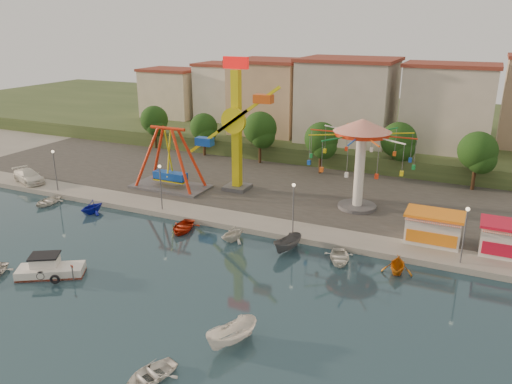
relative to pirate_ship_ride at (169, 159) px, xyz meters
The scene contains 35 objects.
ground 23.49m from the pirate_ship_ride, 60.04° to the right, with size 200.00×200.00×0.00m, color #152C3B.
quay_deck 43.75m from the pirate_ship_ride, 74.66° to the left, with size 200.00×100.00×0.60m, color #9E998E.
asphalt_pad 15.73m from the pirate_ship_ride, 40.96° to the left, with size 90.00×28.00×0.01m, color #4C4944.
hill_terrace 48.48m from the pirate_ship_ride, 76.22° to the left, with size 200.00×60.00×3.00m, color #384C26.
pirate_ship_ride is the anchor object (origin of this frame).
kamikaze_tower 9.83m from the pirate_ship_ride, 18.33° to the left, with size 8.31×3.10×16.50m.
wave_swinger 24.21m from the pirate_ship_ride, ahead, with size 11.60×11.60×10.40m.
booth_left 32.98m from the pirate_ship_ride, ahead, with size 5.40×3.78×3.08m.
booth_mid 39.63m from the pirate_ship_ride, ahead, with size 5.40×3.78×3.08m.
lamp_post_0 14.36m from the pirate_ship_ride, 150.72° to the right, with size 0.14×0.14×5.00m, color #59595E.
lamp_post_1 7.94m from the pirate_ship_ride, 63.24° to the right, with size 0.14×0.14×5.00m, color #59595E.
lamp_post_2 20.78m from the pirate_ship_ride, 19.71° to the right, with size 0.14×0.14×5.00m, color #59595E.
lamp_post_3 36.23m from the pirate_ship_ride, 11.14° to the right, with size 0.14×0.14×5.00m, color #59595E.
tree_0 22.34m from the pirate_ship_ride, 130.44° to the left, with size 4.60×4.60×7.19m.
tree_1 16.87m from the pirate_ship_ride, 105.39° to the left, with size 4.35×4.35×6.80m.
tree_2 16.82m from the pirate_ship_ride, 70.74° to the left, with size 5.02×5.02×7.85m.
tree_3 21.19m from the pirate_ship_ride, 42.78° to the left, with size 4.68×4.68×7.32m.
tree_4 30.90m from the pirate_ship_ride, 34.22° to the left, with size 4.86×4.86×7.60m.
tree_5 38.80m from the pirate_ship_ride, 23.63° to the left, with size 4.83×4.83×7.54m.
building_0 34.31m from the pirate_ship_ride, 129.96° to the left, with size 9.26×9.53×11.87m, color beige.
building_1 33.01m from the pirate_ship_ride, 107.34° to the left, with size 12.33×9.01×8.63m, color silver.
building_2 32.42m from the pirate_ship_ride, 84.03° to the left, with size 11.95×9.28×11.23m, color tan.
building_3 33.67m from the pirate_ship_ride, 59.26° to the left, with size 12.59×10.50×9.20m, color beige.
building_4 44.54m from the pirate_ship_ride, 46.47° to the left, with size 10.75×9.23×9.24m, color beige.
cabin_motorboat 23.86m from the pirate_ship_ride, 82.38° to the right, with size 5.83×4.67×1.95m.
rowboat_b 36.42m from the pirate_ship_ride, 58.09° to the right, with size 2.55×3.57×0.74m, color white.
skiff 34.01m from the pirate_ship_ride, 49.02° to the right, with size 1.60×4.24×1.64m, color white.
van 19.75m from the pirate_ship_ride, 162.12° to the right, with size 2.37×5.83×1.69m, color white.
moored_boat_0 15.54m from the pirate_ship_ride, 137.23° to the right, with size 2.67×3.75×0.78m, color silver.
moored_boat_1 11.52m from the pirate_ship_ride, 111.43° to the right, with size 2.64×3.06×1.61m, color #141DAF.
moored_boat_3 13.75m from the pirate_ship_ride, 50.77° to the right, with size 2.93×4.11×0.85m, color #AC260D.
moored_boat_4 17.92m from the pirate_ship_ride, 35.48° to the right, with size 2.65×3.07×1.62m, color silver.
moored_boat_5 22.95m from the pirate_ship_ride, 26.74° to the right, with size 1.49×3.95×1.53m, color #56575B.
moored_boat_6 27.60m from the pirate_ship_ride, 21.92° to the right, with size 2.72×3.80×0.79m, color silver.
moored_boat_7 32.43m from the pirate_ship_ride, 18.44° to the right, with size 2.70×3.13×1.65m, color orange.
Camera 1 is at (24.25, -31.09, 20.97)m, focal length 35.00 mm.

